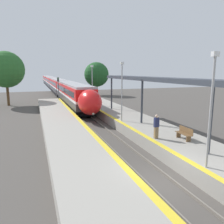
# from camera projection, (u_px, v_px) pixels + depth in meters

# --- Properties ---
(ground_plane) EXTENTS (120.00, 120.00, 0.00)m
(ground_plane) POSITION_uv_depth(u_px,v_px,m) (159.00, 183.00, 11.58)
(ground_plane) COLOR #4C4742
(rail_left) EXTENTS (0.08, 90.00, 0.15)m
(rail_left) POSITION_uv_depth(u_px,v_px,m) (147.00, 184.00, 11.33)
(rail_left) COLOR slate
(rail_left) RESTS_ON ground_plane
(rail_right) EXTENTS (0.08, 90.00, 0.15)m
(rail_right) POSITION_uv_depth(u_px,v_px,m) (171.00, 179.00, 11.81)
(rail_right) COLOR slate
(rail_right) RESTS_ON ground_plane
(train) EXTENTS (2.84, 95.93, 3.98)m
(train) POSITION_uv_depth(u_px,v_px,m) (54.00, 83.00, 67.84)
(train) COLOR black
(train) RESTS_ON ground_plane
(platform_right) EXTENTS (4.35, 64.00, 0.97)m
(platform_right) POSITION_uv_depth(u_px,v_px,m) (216.00, 164.00, 12.74)
(platform_right) COLOR #9E998E
(platform_right) RESTS_ON ground_plane
(platform_left) EXTENTS (3.82, 64.00, 0.97)m
(platform_left) POSITION_uv_depth(u_px,v_px,m) (95.00, 186.00, 10.34)
(platform_left) COLOR #9E998E
(platform_left) RESTS_ON ground_plane
(platform_bench) EXTENTS (0.44, 1.49, 0.89)m
(platform_bench) POSITION_uv_depth(u_px,v_px,m) (185.00, 133.00, 15.77)
(platform_bench) COLOR brown
(platform_bench) RESTS_ON platform_right
(person_waiting) EXTENTS (0.36, 0.23, 1.79)m
(person_waiting) POSITION_uv_depth(u_px,v_px,m) (156.00, 126.00, 15.92)
(person_waiting) COLOR #7F6647
(person_waiting) RESTS_ON platform_right
(railway_signal) EXTENTS (0.28, 0.28, 4.84)m
(railway_signal) POSITION_uv_depth(u_px,v_px,m) (58.00, 88.00, 38.51)
(railway_signal) COLOR #59595E
(railway_signal) RESTS_ON ground_plane
(lamppost_near) EXTENTS (0.36, 0.20, 5.77)m
(lamppost_near) POSITION_uv_depth(u_px,v_px,m) (211.00, 104.00, 10.63)
(lamppost_near) COLOR #9E9EA3
(lamppost_near) RESTS_ON platform_right
(lamppost_mid) EXTENTS (0.36, 0.20, 5.77)m
(lamppost_mid) POSITION_uv_depth(u_px,v_px,m) (122.00, 88.00, 21.33)
(lamppost_mid) COLOR #9E9EA3
(lamppost_mid) RESTS_ON platform_right
(lamppost_far) EXTENTS (0.36, 0.20, 5.77)m
(lamppost_far) POSITION_uv_depth(u_px,v_px,m) (92.00, 83.00, 32.04)
(lamppost_far) COLOR #9E9EA3
(lamppost_far) RESTS_ON platform_right
(station_canopy) EXTENTS (2.02, 20.28, 4.36)m
(station_canopy) POSITION_uv_depth(u_px,v_px,m) (148.00, 80.00, 20.51)
(station_canopy) COLOR #333842
(station_canopy) RESTS_ON platform_right
(background_tree_left) EXTENTS (6.15, 6.15, 9.27)m
(background_tree_left) POSITION_uv_depth(u_px,v_px,m) (6.00, 70.00, 36.97)
(background_tree_left) COLOR brown
(background_tree_left) RESTS_ON ground_plane
(background_tree_right) EXTENTS (6.06, 6.06, 8.18)m
(background_tree_right) POSITION_uv_depth(u_px,v_px,m) (97.00, 75.00, 54.02)
(background_tree_right) COLOR brown
(background_tree_right) RESTS_ON ground_plane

